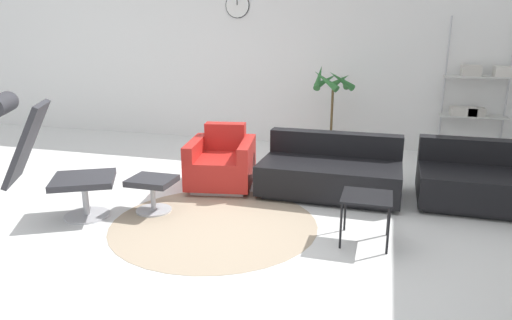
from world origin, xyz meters
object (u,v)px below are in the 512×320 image
Objects in this scene: shelf_unit at (476,92)px; couch_low at (331,173)px; side_table at (367,201)px; armchair_red at (222,164)px; ottoman at (152,187)px; couch_second at (479,183)px; lounge_chair at (43,150)px; potted_plant at (331,117)px.

couch_low is at bearing -129.52° from shelf_unit.
armchair_red is at bearing 147.83° from side_table.
couch_low is 3.65× the size of side_table.
armchair_red is at bearing 67.60° from ottoman.
shelf_unit is at bearing -95.20° from couch_second.
shelf_unit is (0.21, 2.05, 0.72)m from couch_second.
lounge_chair is 0.61× the size of shelf_unit.
shelf_unit reaches higher than potted_plant.
shelf_unit is at bearing -128.82° from couch_low.
lounge_chair is 0.92× the size of potted_plant.
potted_plant is (1.44, 2.77, 0.32)m from ottoman.
armchair_red is 2.11m from potted_plant.
ottoman is (0.86, 0.47, -0.44)m from lounge_chair.
side_table is 3.62m from shelf_unit.
armchair_red is 1.27m from couch_low.
side_table is at bearing -3.43° from ottoman.
side_table is at bearing 49.89° from couch_second.
ottoman is at bearing 20.35° from couch_second.
couch_second is 2.92× the size of side_table.
couch_low reaches higher than side_table.
lounge_chair reaches higher than side_table.
shelf_unit reaches higher than lounge_chair.
potted_plant is at bearing -81.89° from couch_low.
couch_low is at bearing 32.66° from ottoman.
potted_plant is 2.06m from shelf_unit.
lounge_chair reaches higher than couch_low.
couch_low is 1.55m from couch_second.
side_table is at bearing 137.74° from armchair_red.
couch_low is at bearing 110.72° from side_table.
armchair_red is 2.22× the size of side_table.
side_table is (1.72, -1.08, 0.11)m from armchair_red.
shelf_unit is at bearing 43.08° from ottoman.
couch_second is at bearing -95.90° from shelf_unit.
lounge_chair is 4.40m from couch_second.
couch_low is 1.75m from potted_plant.
couch_second is 1.69m from side_table.
armchair_red is 2.82m from couch_second.
side_table is (0.45, -1.19, 0.14)m from couch_low.
couch_low reaches higher than ottoman.
armchair_red is 3.83m from shelf_unit.
side_table is at bearing -111.51° from shelf_unit.
shelf_unit is (1.31, 3.32, 0.58)m from side_table.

